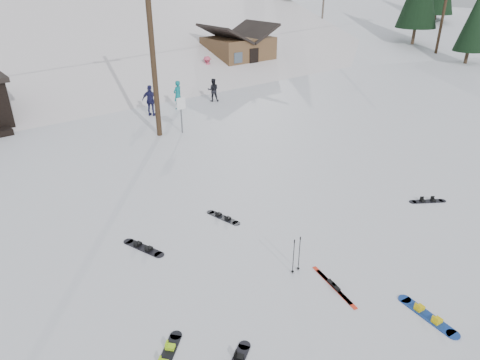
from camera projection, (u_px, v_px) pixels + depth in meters
ground at (360, 300)px, 10.81m from camera, size 200.00×200.00×0.00m
ridge_right at (250, 94)px, 72.07m from camera, size 45.66×93.98×54.59m
treeline_right at (276, 31)px, 60.50m from camera, size 20.00×60.00×10.00m
utility_pole at (151, 39)px, 19.73m from camera, size 2.00×0.26×9.00m
utility_pole_right at (445, 5)px, 39.74m from camera, size 2.00×0.26×9.00m
trail_sign at (181, 109)px, 21.54m from camera, size 0.50×0.09×1.85m
cabin at (238, 52)px, 35.43m from camera, size 5.39×4.40×3.77m
hero_snowboard at (428, 315)px, 10.29m from camera, size 0.50×1.68×0.12m
hero_skis at (334, 286)px, 11.26m from camera, size 0.54×1.81×0.10m
ski_poles at (296, 255)px, 11.61m from camera, size 0.30×0.08×1.09m
board_scatter_b at (143, 248)px, 12.83m from camera, size 0.70×1.50×0.11m
board_scatter_c at (167, 356)px, 9.21m from camera, size 1.19×1.06×0.10m
board_scatter_d at (428, 201)px, 15.45m from camera, size 1.18×0.87×0.10m
board_scatter_f at (223, 217)px, 14.42m from camera, size 0.51×1.39×0.10m
skier_teal at (178, 95)px, 25.60m from camera, size 0.71×0.57×1.70m
skier_dark at (213, 90)px, 27.20m from camera, size 0.89×0.84×1.45m
skier_pink at (207, 68)px, 32.70m from camera, size 1.18×0.74×1.75m
skier_navy at (151, 101)px, 24.36m from camera, size 1.00×1.06×1.76m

